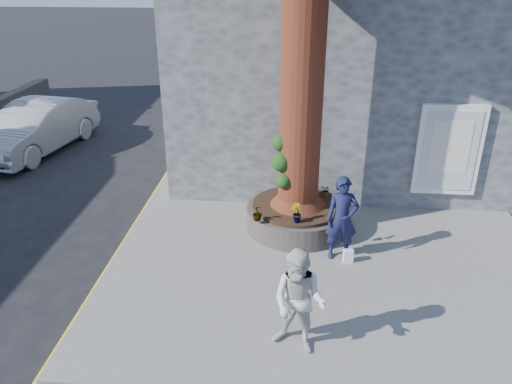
# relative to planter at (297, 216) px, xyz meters

# --- Properties ---
(ground) EXTENTS (120.00, 120.00, 0.00)m
(ground) POSITION_rel_planter_xyz_m (-0.80, -2.00, -0.41)
(ground) COLOR black
(ground) RESTS_ON ground
(pavement) EXTENTS (9.00, 8.00, 0.12)m
(pavement) POSITION_rel_planter_xyz_m (0.70, -1.00, -0.35)
(pavement) COLOR slate
(pavement) RESTS_ON ground
(yellow_line) EXTENTS (0.10, 30.00, 0.01)m
(yellow_line) POSITION_rel_planter_xyz_m (-3.85, -1.00, -0.41)
(yellow_line) COLOR yellow
(yellow_line) RESTS_ON ground
(stone_shop) EXTENTS (10.30, 8.30, 6.30)m
(stone_shop) POSITION_rel_planter_xyz_m (1.70, 5.20, 2.75)
(stone_shop) COLOR #4F5255
(stone_shop) RESTS_ON ground
(planter) EXTENTS (2.30, 2.30, 0.60)m
(planter) POSITION_rel_planter_xyz_m (0.00, 0.00, 0.00)
(planter) COLOR black
(planter) RESTS_ON pavement
(man) EXTENTS (0.68, 0.47, 1.79)m
(man) POSITION_rel_planter_xyz_m (0.90, -1.20, 0.60)
(man) COLOR #141737
(man) RESTS_ON pavement
(woman) EXTENTS (1.05, 0.94, 1.78)m
(woman) POSITION_rel_planter_xyz_m (0.04, -3.97, 0.60)
(woman) COLOR silver
(woman) RESTS_ON pavement
(shopping_bag) EXTENTS (0.22, 0.15, 0.28)m
(shopping_bag) POSITION_rel_planter_xyz_m (1.06, -1.39, -0.15)
(shopping_bag) COLOR white
(shopping_bag) RESTS_ON pavement
(car_silver) EXTENTS (2.53, 5.11, 1.61)m
(car_silver) POSITION_rel_planter_xyz_m (-8.50, 4.72, 0.39)
(car_silver) COLOR #919597
(car_silver) RESTS_ON ground
(plant_a) EXTENTS (0.23, 0.19, 0.37)m
(plant_a) POSITION_rel_planter_xyz_m (0.84, -0.85, 0.49)
(plant_a) COLOR gray
(plant_a) RESTS_ON planter
(plant_b) EXTENTS (0.32, 0.32, 0.42)m
(plant_b) POSITION_rel_planter_xyz_m (-0.02, -0.85, 0.52)
(plant_b) COLOR gray
(plant_b) RESTS_ON planter
(plant_c) EXTENTS (0.24, 0.24, 0.35)m
(plant_c) POSITION_rel_planter_xyz_m (-0.85, -0.85, 0.48)
(plant_c) COLOR gray
(plant_c) RESTS_ON planter
(plant_d) EXTENTS (0.32, 0.32, 0.27)m
(plant_d) POSITION_rel_planter_xyz_m (0.66, 0.49, 0.44)
(plant_d) COLOR gray
(plant_d) RESTS_ON planter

